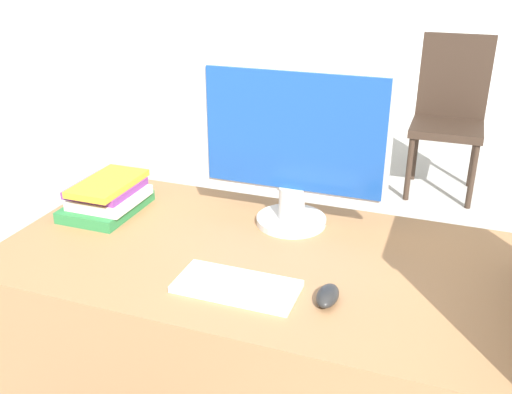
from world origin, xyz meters
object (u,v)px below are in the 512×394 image
Objects in this scene: monitor at (293,146)px; far_chair at (450,109)px; keyboard at (237,286)px; book_stack at (107,197)px; mouse at (328,296)px.

far_chair is (0.38, 2.28, -0.43)m from monitor.
book_stack is at bearing 153.06° from keyboard.
book_stack is (-0.55, 0.28, 0.04)m from keyboard.
monitor is at bearing 87.18° from keyboard.
monitor is 2.35m from far_chair.
keyboard is 1.13× the size of book_stack.
mouse is 0.82m from book_stack.
book_stack is at bearing -168.40° from far_chair.
mouse is 0.10× the size of far_chair.
mouse is at bearing -18.38° from book_stack.
mouse is at bearing 5.99° from keyboard.
monitor reaches higher than book_stack.
book_stack is 2.59m from far_chair.
monitor reaches higher than far_chair.
far_chair is at bearing 80.64° from monitor.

